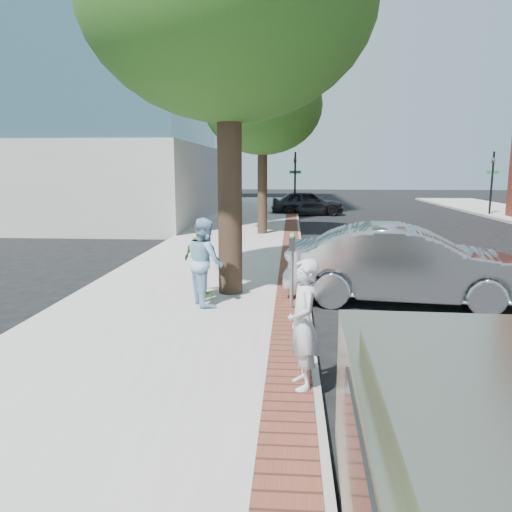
# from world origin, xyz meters

# --- Properties ---
(ground) EXTENTS (120.00, 120.00, 0.00)m
(ground) POSITION_xyz_m (0.00, 0.00, 0.00)
(ground) COLOR black
(ground) RESTS_ON ground
(sidewalk) EXTENTS (5.00, 60.00, 0.15)m
(sidewalk) POSITION_xyz_m (-1.50, 8.00, 0.07)
(sidewalk) COLOR #9E9991
(sidewalk) RESTS_ON ground
(brick_strip) EXTENTS (0.60, 60.00, 0.01)m
(brick_strip) POSITION_xyz_m (0.70, 8.00, 0.15)
(brick_strip) COLOR brown
(brick_strip) RESTS_ON sidewalk
(curb) EXTENTS (0.10, 60.00, 0.15)m
(curb) POSITION_xyz_m (1.05, 8.00, 0.07)
(curb) COLOR gray
(curb) RESTS_ON ground
(office_tower) EXTENTS (18.00, 22.00, 24.00)m
(office_tower) POSITION_xyz_m (-13.00, 22.00, 12.00)
(office_tower) COLOR slate
(office_tower) RESTS_ON ground
(office_base) EXTENTS (18.20, 22.20, 4.00)m
(office_base) POSITION_xyz_m (-13.00, 22.00, 2.00)
(office_base) COLOR gray
(office_base) RESTS_ON ground
(signal_near) EXTENTS (0.70, 0.15, 3.80)m
(signal_near) POSITION_xyz_m (0.90, 22.00, 2.25)
(signal_near) COLOR black
(signal_near) RESTS_ON ground
(signal_far) EXTENTS (0.70, 0.15, 3.80)m
(signal_far) POSITION_xyz_m (12.50, 22.00, 2.25)
(signal_far) COLOR black
(signal_far) RESTS_ON ground
(tree_far) EXTENTS (4.80, 4.80, 7.14)m
(tree_far) POSITION_xyz_m (-0.50, 12.00, 5.30)
(tree_far) COLOR black
(tree_far) RESTS_ON sidewalk
(parking_meter) EXTENTS (0.12, 0.32, 1.47)m
(parking_meter) POSITION_xyz_m (0.73, 0.68, 1.21)
(parking_meter) COLOR gray
(parking_meter) RESTS_ON sidewalk
(person_gray) EXTENTS (0.49, 0.65, 1.61)m
(person_gray) POSITION_xyz_m (0.87, -2.81, 0.96)
(person_gray) COLOR #B6B6BB
(person_gray) RESTS_ON sidewalk
(person_officer) EXTENTS (0.97, 1.05, 1.73)m
(person_officer) POSITION_xyz_m (-0.98, 0.91, 1.02)
(person_officer) COLOR #8AB2D6
(person_officer) RESTS_ON sidewalk
(person_green) EXTENTS (0.99, 0.82, 1.58)m
(person_green) POSITION_xyz_m (-1.14, 1.45, 0.94)
(person_green) COLOR #4F9342
(person_green) RESTS_ON sidewalk
(sedan_silver) EXTENTS (5.19, 2.36, 1.65)m
(sedan_silver) POSITION_xyz_m (3.14, 1.83, 0.83)
(sedan_silver) COLOR #A1A3A8
(sedan_silver) RESTS_ON ground
(bg_car) EXTENTS (4.52, 2.10, 1.50)m
(bg_car) POSITION_xyz_m (1.67, 22.05, 0.75)
(bg_car) COLOR black
(bg_car) RESTS_ON ground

